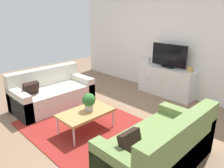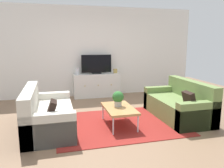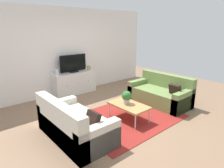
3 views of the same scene
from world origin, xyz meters
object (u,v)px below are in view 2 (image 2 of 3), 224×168
at_px(flat_screen_tv, 96,64).
at_px(glass_vase, 77,71).
at_px(couch_right_side, 180,105).
at_px(couch_left_side, 45,116).
at_px(tv_console, 97,85).
at_px(coffee_table, 119,109).
at_px(potted_plant, 118,98).
at_px(mantel_clock, 115,71).

relative_size(flat_screen_tv, glass_vase, 4.77).
distance_m(couch_right_side, glass_vase, 3.15).
bearing_deg(glass_vase, couch_left_side, -110.00).
relative_size(couch_left_side, flat_screen_tv, 1.84).
relative_size(tv_console, glass_vase, 7.40).
bearing_deg(flat_screen_tv, couch_right_side, -59.34).
height_order(couch_right_side, flat_screen_tv, flat_screen_tv).
height_order(coffee_table, potted_plant, potted_plant).
bearing_deg(potted_plant, glass_vase, 102.76).
xyz_separation_m(couch_right_side, mantel_clock, (-0.83, 2.37, 0.50)).
bearing_deg(couch_right_side, potted_plant, -177.53).
height_order(tv_console, glass_vase, glass_vase).
distance_m(glass_vase, mantel_clock, 1.17).
distance_m(tv_console, glass_vase, 0.74).
relative_size(coffee_table, flat_screen_tv, 1.03).
height_order(potted_plant, tv_console, tv_console).
bearing_deg(mantel_clock, tv_console, -180.00).
height_order(glass_vase, mantel_clock, glass_vase).
bearing_deg(glass_vase, flat_screen_tv, 1.96).
bearing_deg(mantel_clock, couch_left_side, -130.59).
distance_m(potted_plant, glass_vase, 2.51).
distance_m(couch_right_side, tv_console, 2.77).
xyz_separation_m(couch_left_side, potted_plant, (1.42, -0.06, 0.28)).
height_order(couch_left_side, potted_plant, couch_left_side).
relative_size(coffee_table, mantel_clock, 7.23).
bearing_deg(mantel_clock, glass_vase, 180.00).
xyz_separation_m(couch_right_side, tv_console, (-1.42, 2.37, 0.08)).
bearing_deg(couch_right_side, flat_screen_tv, 120.66).
height_order(couch_right_side, mantel_clock, mantel_clock).
distance_m(coffee_table, potted_plant, 0.22).
bearing_deg(couch_left_side, potted_plant, -2.53).
distance_m(couch_left_side, couch_right_side, 2.87).
bearing_deg(tv_console, mantel_clock, 0.00).
bearing_deg(couch_right_side, tv_console, 120.87).
relative_size(couch_left_side, couch_right_side, 1.00).
height_order(couch_left_side, tv_console, couch_left_side).
bearing_deg(couch_left_side, couch_right_side, 0.00).
xyz_separation_m(glass_vase, mantel_clock, (1.17, 0.00, -0.03)).
bearing_deg(glass_vase, coffee_table, -77.55).
distance_m(couch_left_side, potted_plant, 1.44).
distance_m(coffee_table, glass_vase, 2.61).
xyz_separation_m(flat_screen_tv, mantel_clock, (0.58, -0.02, -0.22)).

